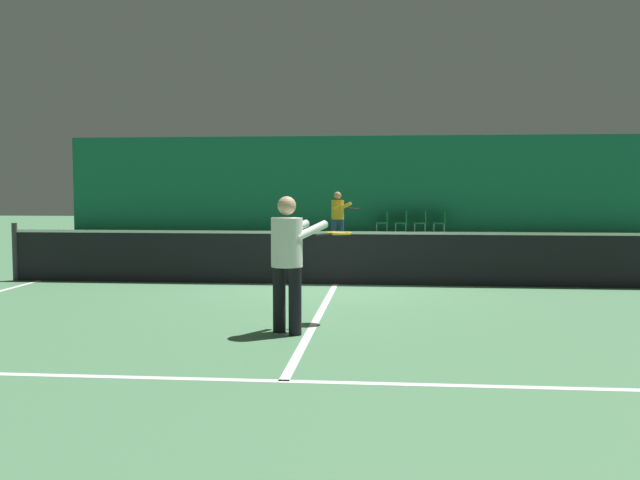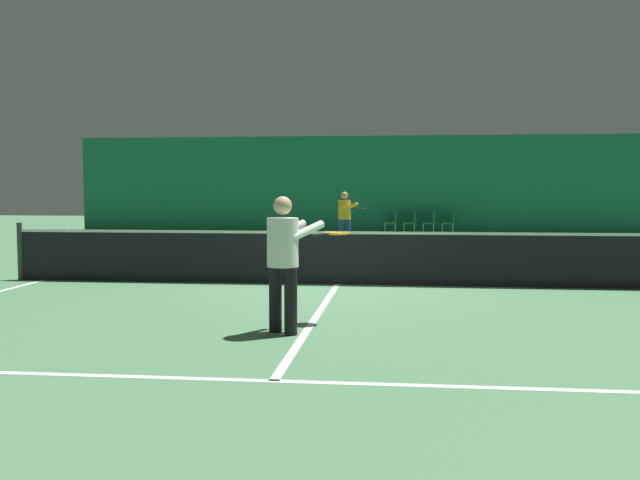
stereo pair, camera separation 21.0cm
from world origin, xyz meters
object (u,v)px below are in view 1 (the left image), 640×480
at_px(player_near, 289,254).
at_px(courtside_chair_3, 441,221).
at_px(courtside_chair_2, 422,221).
at_px(courtside_chair_0, 384,221).
at_px(courtside_chair_1, 403,221).
at_px(tennis_net, 335,256).
at_px(player_far, 338,214).

relative_size(player_near, courtside_chair_3, 1.92).
bearing_deg(player_near, courtside_chair_2, 27.27).
bearing_deg(courtside_chair_0, courtside_chair_1, 90.00).
bearing_deg(player_near, courtside_chair_3, 25.13).
xyz_separation_m(courtside_chair_0, courtside_chair_3, (2.12, 0.00, 0.00)).
height_order(courtside_chair_1, courtside_chair_2, same).
distance_m(tennis_net, courtside_chair_3, 14.55).
relative_size(courtside_chair_0, courtside_chair_2, 1.00).
height_order(tennis_net, player_far, player_far).
relative_size(courtside_chair_1, courtside_chair_3, 1.00).
height_order(tennis_net, courtside_chair_0, tennis_net).
bearing_deg(tennis_net, courtside_chair_1, 83.96).
bearing_deg(courtside_chair_1, courtside_chair_0, -90.00).
distance_m(courtside_chair_2, courtside_chair_3, 0.71).
distance_m(tennis_net, courtside_chair_0, 14.27).
xyz_separation_m(player_near, courtside_chair_1, (1.74, 18.55, -0.46)).
xyz_separation_m(courtside_chair_2, courtside_chair_3, (0.71, 0.00, 0.00)).
bearing_deg(courtside_chair_3, courtside_chair_2, -90.00).
height_order(player_near, courtside_chair_2, player_near).
distance_m(player_near, courtside_chair_1, 18.64).
xyz_separation_m(courtside_chair_0, courtside_chair_2, (1.41, 0.00, 0.00)).
relative_size(player_far, courtside_chair_0, 1.92).
bearing_deg(player_far, courtside_chair_0, 134.75).
height_order(player_far, courtside_chair_1, player_far).
height_order(courtside_chair_0, courtside_chair_3, same).
xyz_separation_m(player_far, courtside_chair_2, (2.74, 5.73, -0.45)).
height_order(tennis_net, courtside_chair_1, tennis_net).
distance_m(tennis_net, courtside_chair_1, 14.33).
xyz_separation_m(tennis_net, courtside_chair_1, (1.51, 14.25, -0.03)).
height_order(courtside_chair_0, courtside_chair_1, same).
relative_size(player_near, courtside_chair_0, 1.92).
relative_size(tennis_net, courtside_chair_0, 14.29).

